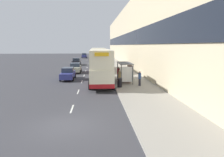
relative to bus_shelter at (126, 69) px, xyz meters
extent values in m
plane|color=#38383D|center=(-5.77, -13.33, -1.88)|extent=(220.00, 220.00, 0.00)
cube|color=gray|center=(0.73, 25.17, -1.81)|extent=(5.00, 93.00, 0.14)
cube|color=#C6B793|center=(4.73, 25.17, 5.05)|extent=(3.00, 93.00, 13.84)
cube|color=black|center=(3.19, 25.17, 4.35)|extent=(0.12, 89.28, 2.49)
cube|color=silver|center=(-5.77, -10.02, -1.87)|extent=(0.12, 2.00, 0.01)
cube|color=silver|center=(-5.77, -4.26, -1.87)|extent=(0.12, 2.00, 0.01)
cube|color=silver|center=(-5.77, 1.50, -1.87)|extent=(0.12, 2.00, 0.01)
cube|color=silver|center=(-5.77, 7.26, -1.87)|extent=(0.12, 2.00, 0.01)
cube|color=silver|center=(-5.77, 13.02, -1.87)|extent=(0.12, 2.00, 0.01)
cube|color=silver|center=(-5.77, 18.78, -1.87)|extent=(0.12, 2.00, 0.01)
cube|color=silver|center=(-5.77, 24.55, -1.87)|extent=(0.12, 2.00, 0.01)
cube|color=silver|center=(-5.77, 30.31, -1.87)|extent=(0.12, 2.00, 0.01)
cube|color=silver|center=(-5.77, 36.07, -1.87)|extent=(0.12, 2.00, 0.01)
cube|color=#4C4C51|center=(-0.17, 0.35, 0.70)|extent=(1.60, 4.20, 0.08)
cylinder|color=#4C4C51|center=(-0.87, -1.65, -0.54)|extent=(0.10, 0.10, 2.40)
cylinder|color=#4C4C51|center=(-0.87, 2.35, -0.54)|extent=(0.10, 0.10, 2.40)
cylinder|color=#4C4C51|center=(0.53, -1.65, -0.54)|extent=(0.10, 0.10, 2.40)
cylinder|color=#4C4C51|center=(0.53, 2.35, -0.54)|extent=(0.10, 0.10, 2.40)
cube|color=#99A8B2|center=(0.50, 0.35, -0.42)|extent=(0.04, 3.68, 1.92)
cube|color=white|center=(-0.17, -1.59, -0.49)|extent=(1.19, 0.10, 1.82)
cube|color=maroon|center=(0.07, 0.35, -1.29)|extent=(0.36, 2.80, 0.08)
cube|color=beige|center=(-3.30, -0.11, -0.45)|extent=(2.55, 10.39, 1.85)
cube|color=beige|center=(-3.30, -0.11, 1.45)|extent=(2.50, 10.08, 1.95)
cube|color=maroon|center=(-3.30, -0.11, -1.15)|extent=(2.58, 10.45, 0.45)
cube|color=#2D3847|center=(-3.30, -0.11, -0.08)|extent=(2.58, 9.77, 0.81)
cube|color=#2D3847|center=(-3.30, -0.11, 1.35)|extent=(2.55, 9.77, 0.94)
cube|color=yellow|center=(-3.30, -5.29, 2.07)|extent=(1.40, 0.08, 0.36)
cylinder|color=black|center=(-4.57, 3.43, -1.38)|extent=(0.30, 1.00, 1.00)
cylinder|color=black|center=(-2.02, 3.43, -1.38)|extent=(0.30, 1.00, 1.00)
cylinder|color=black|center=(-4.57, -3.33, -1.38)|extent=(0.30, 1.00, 1.00)
cylinder|color=black|center=(-2.02, -3.33, -1.38)|extent=(0.30, 1.00, 1.00)
cube|color=beige|center=(-3.34, 13.08, -0.45)|extent=(2.55, 11.12, 1.85)
cube|color=beige|center=(-3.34, 13.08, 1.45)|extent=(2.50, 10.79, 1.95)
cube|color=maroon|center=(-3.34, 13.08, -1.15)|extent=(2.58, 11.17, 0.45)
cube|color=#2D3847|center=(-3.34, 13.08, -0.08)|extent=(2.58, 10.45, 0.81)
cube|color=#2D3847|center=(-3.34, 13.08, 1.35)|extent=(2.55, 10.45, 0.94)
cube|color=yellow|center=(-3.34, 7.54, 2.07)|extent=(1.40, 0.08, 0.36)
cylinder|color=black|center=(-4.62, 16.86, -1.38)|extent=(0.30, 1.00, 1.00)
cylinder|color=black|center=(-2.07, 16.86, -1.38)|extent=(0.30, 1.00, 1.00)
cylinder|color=black|center=(-4.62, 9.63, -1.38)|extent=(0.30, 1.00, 1.00)
cylinder|color=black|center=(-2.07, 9.63, -1.38)|extent=(0.30, 1.00, 1.00)
cube|color=black|center=(-8.63, 24.98, -1.18)|extent=(1.80, 4.59, 0.79)
cube|color=#2D3847|center=(-8.63, 25.21, -0.47)|extent=(1.58, 2.20, 0.64)
cylinder|color=black|center=(-7.73, 23.56, -1.58)|extent=(0.20, 0.60, 0.60)
cylinder|color=black|center=(-9.52, 23.56, -1.58)|extent=(0.20, 0.60, 0.60)
cylinder|color=black|center=(-7.73, 26.40, -1.58)|extent=(0.20, 0.60, 0.60)
cylinder|color=black|center=(-9.52, 26.40, -1.58)|extent=(0.20, 0.60, 0.60)
cube|color=#B7B799|center=(-7.50, 10.82, -1.19)|extent=(1.81, 4.32, 0.78)
cube|color=#2D3847|center=(-7.50, 11.04, -0.48)|extent=(1.59, 2.07, 0.64)
cylinder|color=black|center=(-6.60, 9.48, -1.58)|extent=(0.20, 0.60, 0.60)
cylinder|color=black|center=(-8.41, 9.48, -1.58)|extent=(0.20, 0.60, 0.60)
cylinder|color=black|center=(-6.60, 12.16, -1.58)|extent=(0.20, 0.60, 0.60)
cylinder|color=black|center=(-8.41, 12.16, -1.58)|extent=(0.20, 0.60, 0.60)
cube|color=navy|center=(-7.84, 3.46, -1.19)|extent=(1.72, 4.45, 0.77)
cube|color=#2D3847|center=(-7.84, 3.68, -0.49)|extent=(1.51, 2.14, 0.63)
cylinder|color=black|center=(-6.98, 2.08, -1.58)|extent=(0.20, 0.60, 0.60)
cylinder|color=black|center=(-8.70, 2.08, -1.58)|extent=(0.20, 0.60, 0.60)
cylinder|color=black|center=(-6.98, 4.83, -1.58)|extent=(0.20, 0.60, 0.60)
cylinder|color=black|center=(-8.70, 4.83, -1.58)|extent=(0.20, 0.60, 0.60)
cube|color=navy|center=(-8.16, 53.23, -1.16)|extent=(1.79, 3.90, 0.84)
cube|color=#2D3847|center=(-8.16, 53.42, -0.40)|extent=(1.57, 1.87, 0.68)
cylinder|color=black|center=(-7.26, 52.02, -1.58)|extent=(0.20, 0.60, 0.60)
cylinder|color=black|center=(-9.05, 52.02, -1.58)|extent=(0.20, 0.60, 0.60)
cylinder|color=black|center=(-7.26, 54.43, -1.58)|extent=(0.20, 0.60, 0.60)
cylinder|color=black|center=(-9.05, 54.43, -1.58)|extent=(0.20, 0.60, 0.60)
cylinder|color=#23232D|center=(1.20, -2.37, -1.33)|extent=(0.28, 0.28, 0.81)
cylinder|color=navy|center=(1.20, -2.37, -0.58)|extent=(0.34, 0.34, 0.68)
sphere|color=tan|center=(1.20, -2.37, -0.13)|extent=(0.22, 0.22, 0.22)
cylinder|color=#23232D|center=(-1.05, -1.51, -1.31)|extent=(0.29, 0.29, 0.85)
cylinder|color=#997F51|center=(-1.05, -1.51, -0.53)|extent=(0.36, 0.36, 0.71)
sphere|color=tan|center=(-1.05, -1.51, -0.06)|extent=(0.23, 0.23, 0.23)
cylinder|color=#23232D|center=(-0.82, 1.85, -1.31)|extent=(0.29, 0.29, 0.86)
cylinder|color=maroon|center=(-0.82, 1.85, -0.52)|extent=(0.36, 0.36, 0.71)
sphere|color=tan|center=(-0.82, 1.85, -0.05)|extent=(0.23, 0.23, 0.23)
cylinder|color=#23232D|center=(-1.35, 4.64, -1.32)|extent=(0.28, 0.28, 0.83)
cylinder|color=navy|center=(-1.35, 4.64, -0.56)|extent=(0.34, 0.34, 0.69)
sphere|color=tan|center=(-1.35, 4.64, -0.11)|extent=(0.22, 0.22, 0.22)
cylinder|color=black|center=(-1.22, -2.99, -1.26)|extent=(0.52, 0.52, 0.95)
cylinder|color=#2D2D33|center=(-1.22, -2.99, -0.74)|extent=(0.55, 0.55, 0.10)
camera|label=1|loc=(-3.94, -24.95, 2.94)|focal=32.00mm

